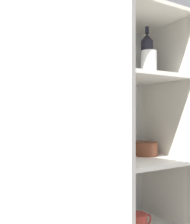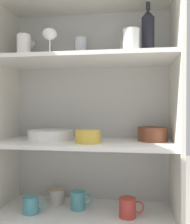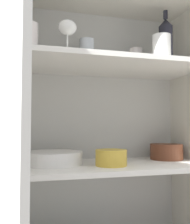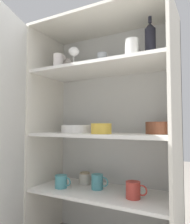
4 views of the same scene
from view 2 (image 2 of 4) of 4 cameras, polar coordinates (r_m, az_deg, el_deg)
name	(u,v)px [view 2 (image 2 of 4)]	position (r m, az deg, el deg)	size (l,w,h in m)	color
cupboard_back_panel	(91,137)	(1.58, -0.81, -5.43)	(0.94, 0.02, 1.47)	silver
cupboard_side_left	(3,139)	(1.54, -19.49, -5.66)	(0.02, 0.43, 1.47)	silver
cupboard_side_right	(176,143)	(1.37, 17.22, -6.45)	(0.02, 0.43, 1.47)	silver
shelf_board_lower	(85,213)	(1.48, -2.24, -21.11)	(0.91, 0.39, 0.02)	white
shelf_board_middle	(85,143)	(1.38, -2.24, -6.82)	(0.91, 0.39, 0.02)	white
shelf_board_upper	(85,60)	(1.39, -2.26, 11.16)	(0.91, 0.39, 0.02)	white
tumbler_glass_0	(24,46)	(1.43, -15.23, 13.66)	(0.07, 0.07, 0.12)	silver
tumbler_glass_1	(81,50)	(1.50, -3.09, 13.35)	(0.07, 0.07, 0.13)	white
tumbler_glass_2	(131,41)	(1.29, 7.90, 15.01)	(0.08, 0.08, 0.11)	white
tumbler_glass_3	(126,51)	(1.47, 6.68, 13.12)	(0.06, 0.06, 0.11)	silver
wine_glass_0	(50,36)	(1.37, -9.83, 15.98)	(0.07, 0.07, 0.14)	white
wine_glass_1	(23,40)	(1.53, -15.30, 14.86)	(0.08, 0.08, 0.15)	silver
wine_glass_2	(28,45)	(1.61, -14.40, 13.90)	(0.08, 0.08, 0.14)	silver
wine_bottle	(148,33)	(1.41, 11.46, 16.50)	(0.06, 0.06, 0.28)	black
plate_stack_white	(51,135)	(1.47, -9.58, -4.92)	(0.25, 0.25, 0.05)	white
mixing_bowl_large	(153,133)	(1.42, 12.43, -4.59)	(0.16, 0.16, 0.07)	brown
serving_bowl_small	(88,136)	(1.31, -1.55, -5.21)	(0.13, 0.13, 0.07)	gold
coffee_mug_primary	(128,208)	(1.39, 7.19, -19.94)	(0.13, 0.08, 0.10)	#BC3D33
coffee_mug_extra_1	(31,205)	(1.47, -13.74, -19.05)	(0.12, 0.08, 0.08)	teal
coffee_mug_extra_2	(78,200)	(1.48, -3.65, -18.61)	(0.12, 0.08, 0.10)	teal
storage_jar	(57,196)	(1.58, -8.28, -17.66)	(0.08, 0.08, 0.08)	beige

